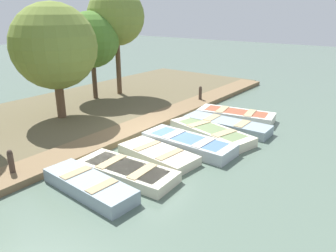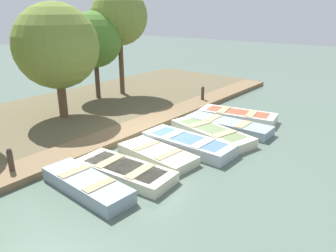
# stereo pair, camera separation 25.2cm
# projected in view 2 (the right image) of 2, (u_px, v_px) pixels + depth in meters

# --- Properties ---
(ground_plane) EXTENTS (80.00, 80.00, 0.00)m
(ground_plane) POSITION_uv_depth(u_px,v_px,m) (156.00, 137.00, 12.70)
(ground_plane) COLOR #566B5B
(shore_bank) EXTENTS (8.00, 24.00, 0.15)m
(shore_bank) POSITION_uv_depth(u_px,v_px,m) (76.00, 112.00, 15.60)
(shore_bank) COLOR brown
(shore_bank) RESTS_ON ground_plane
(dock_walkway) EXTENTS (1.29, 22.87, 0.22)m
(dock_walkway) POSITION_uv_depth(u_px,v_px,m) (135.00, 128.00, 13.32)
(dock_walkway) COLOR brown
(dock_walkway) RESTS_ON ground_plane
(rowboat_0) EXTENTS (3.02, 1.12, 0.41)m
(rowboat_0) POSITION_uv_depth(u_px,v_px,m) (87.00, 184.00, 8.85)
(rowboat_0) COLOR #8C9EA8
(rowboat_0) RESTS_ON ground_plane
(rowboat_1) EXTENTS (3.16, 1.39, 0.34)m
(rowboat_1) POSITION_uv_depth(u_px,v_px,m) (125.00, 170.00, 9.69)
(rowboat_1) COLOR beige
(rowboat_1) RESTS_ON ground_plane
(rowboat_2) EXTENTS (2.83, 1.43, 0.33)m
(rowboat_2) POSITION_uv_depth(u_px,v_px,m) (157.00, 154.00, 10.82)
(rowboat_2) COLOR beige
(rowboat_2) RESTS_ON ground_plane
(rowboat_3) EXTENTS (3.38, 1.26, 0.43)m
(rowboat_3) POSITION_uv_depth(u_px,v_px,m) (188.00, 143.00, 11.54)
(rowboat_3) COLOR #B2BCC1
(rowboat_3) RESTS_ON ground_plane
(rowboat_4) EXTENTS (3.72, 1.98, 0.37)m
(rowboat_4) POSITION_uv_depth(u_px,v_px,m) (211.00, 133.00, 12.64)
(rowboat_4) COLOR beige
(rowboat_4) RESTS_ON ground_plane
(rowboat_5) EXTENTS (3.61, 1.12, 0.39)m
(rowboat_5) POSITION_uv_depth(u_px,v_px,m) (228.00, 125.00, 13.44)
(rowboat_5) COLOR #8C9EA8
(rowboat_5) RESTS_ON ground_plane
(rowboat_6) EXTENTS (3.48, 1.76, 0.41)m
(rowboat_6) POSITION_uv_depth(u_px,v_px,m) (237.00, 116.00, 14.60)
(rowboat_6) COLOR silver
(rowboat_6) RESTS_ON ground_plane
(mooring_post_near) EXTENTS (0.16, 0.16, 0.92)m
(mooring_post_near) POSITION_uv_depth(u_px,v_px,m) (11.00, 163.00, 9.50)
(mooring_post_near) COLOR #47382D
(mooring_post_near) RESTS_ON ground_plane
(mooring_post_far) EXTENTS (0.16, 0.16, 0.92)m
(mooring_post_far) POSITION_uv_depth(u_px,v_px,m) (203.00, 95.00, 17.08)
(mooring_post_far) COLOR #47382D
(mooring_post_far) RESTS_ON ground_plane
(park_tree_left) EXTENTS (3.56, 3.56, 5.01)m
(park_tree_left) POSITION_uv_depth(u_px,v_px,m) (56.00, 46.00, 13.67)
(park_tree_left) COLOR brown
(park_tree_left) RESTS_ON ground_plane
(park_tree_center) EXTENTS (2.84, 2.84, 4.63)m
(park_tree_center) POSITION_uv_depth(u_px,v_px,m) (94.00, 40.00, 16.81)
(park_tree_center) COLOR #4C3828
(park_tree_center) RESTS_ON ground_plane
(park_tree_right) EXTENTS (3.03, 3.03, 5.84)m
(park_tree_right) POSITION_uv_depth(u_px,v_px,m) (119.00, 17.00, 17.37)
(park_tree_right) COLOR brown
(park_tree_right) RESTS_ON ground_plane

